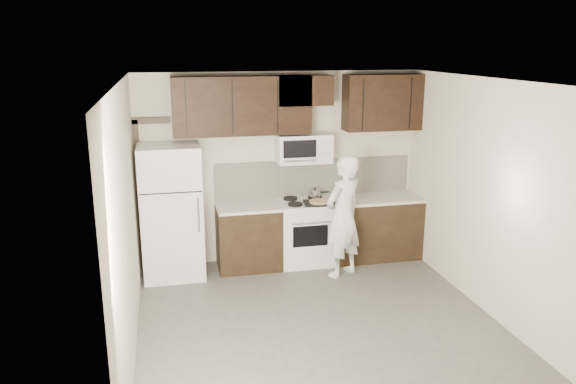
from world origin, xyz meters
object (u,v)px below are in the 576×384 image
object	(u,v)px
stove	(305,232)
refrigerator	(172,212)
microwave	(304,148)
person	(343,216)

from	to	relation	value
stove	refrigerator	distance (m)	1.90
microwave	stove	bearing A→B (deg)	-89.90
stove	person	bearing A→B (deg)	-55.42
stove	refrigerator	bearing A→B (deg)	-178.49
microwave	person	bearing A→B (deg)	-60.38
stove	refrigerator	size ratio (longest dim) A/B	0.52
refrigerator	stove	bearing A→B (deg)	1.51
microwave	person	world-z (taller)	microwave
refrigerator	person	size ratio (longest dim) A/B	1.08
refrigerator	person	bearing A→B (deg)	-12.73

